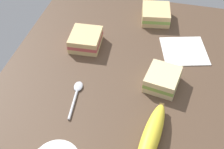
% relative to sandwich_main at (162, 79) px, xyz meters
% --- Properties ---
extents(tabletop, '(0.90, 0.64, 0.02)m').
position_rel_sandwich_main_xyz_m(tabletop, '(-0.02, 0.14, -0.03)').
color(tabletop, '#4C3828').
rests_on(tabletop, ground).
extents(sandwich_main, '(0.11, 0.10, 0.04)m').
position_rel_sandwich_main_xyz_m(sandwich_main, '(0.00, 0.00, 0.00)').
color(sandwich_main, beige).
rests_on(sandwich_main, tabletop).
extents(sandwich_side, '(0.12, 0.11, 0.04)m').
position_rel_sandwich_main_xyz_m(sandwich_side, '(0.30, 0.06, 0.00)').
color(sandwich_side, '#DBB77A').
rests_on(sandwich_side, tabletop).
extents(sandwich_extra, '(0.11, 0.10, 0.04)m').
position_rel_sandwich_main_xyz_m(sandwich_extra, '(0.11, 0.25, 0.00)').
color(sandwich_extra, '#DBB77A').
rests_on(sandwich_extra, tabletop).
extents(banana, '(0.21, 0.07, 0.04)m').
position_rel_sandwich_main_xyz_m(banana, '(-0.19, 0.00, -0.00)').
color(banana, yellow).
rests_on(banana, tabletop).
extents(spoon, '(0.13, 0.03, 0.01)m').
position_rel_sandwich_main_xyz_m(spoon, '(-0.09, 0.22, -0.02)').
color(spoon, silver).
rests_on(spoon, tabletop).
extents(paper_napkin, '(0.16, 0.16, 0.00)m').
position_rel_sandwich_main_xyz_m(paper_napkin, '(0.16, -0.05, -0.02)').
color(paper_napkin, white).
rests_on(paper_napkin, tabletop).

